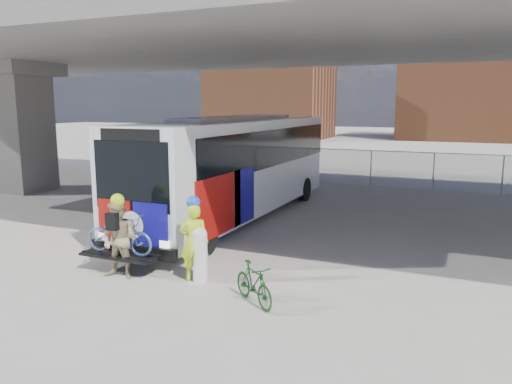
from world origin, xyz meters
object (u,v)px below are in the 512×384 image
Objects in this scene: cyclist_hivis at (194,240)px; bike_parked at (254,284)px; bollard at (200,253)px; bus at (237,161)px; cyclist_tan at (119,239)px.

cyclist_hivis is 1.39× the size of bike_parked.
bus is at bearing 108.49° from bollard.
bollard is at bearing 157.16° from cyclist_hivis.
cyclist_hivis is (-0.15, 0.00, 0.28)m from bollard.
bike_parked is at bearing -61.63° from bus.
cyclist_tan reaches higher than bollard.
bollard is 1.97m from cyclist_tan.
bus reaches higher than bike_parked.
bollard is 0.89× the size of bike_parked.
bus is 8.16m from bike_parked.
bus is at bearing 85.33° from cyclist_tan.
bus is 6.81m from bollard.
bus is 6.96m from cyclist_tan.
cyclist_hivis is at bearing 105.45° from bike_parked.
bike_parked is at bearing -22.95° from bollard.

